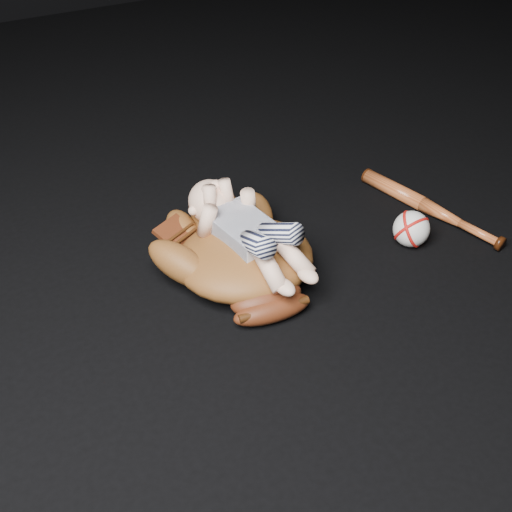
% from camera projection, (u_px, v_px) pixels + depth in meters
% --- Properties ---
extents(baseball_glove, '(0.40, 0.44, 0.13)m').
position_uv_depth(baseball_glove, '(245.00, 253.00, 1.32)').
color(baseball_glove, '#5C3213').
rests_on(baseball_glove, ground).
extents(newborn_baby, '(0.21, 0.38, 0.15)m').
position_uv_depth(newborn_baby, '(252.00, 230.00, 1.29)').
color(newborn_baby, beige).
rests_on(newborn_baby, baseball_glove).
extents(baseball_bat, '(0.12, 0.39, 0.04)m').
position_uv_depth(baseball_bat, '(430.00, 208.00, 1.53)').
color(baseball_bat, '#A64920').
rests_on(baseball_bat, ground).
extents(baseball, '(0.11, 0.11, 0.08)m').
position_uv_depth(baseball, '(411.00, 229.00, 1.42)').
color(baseball, silver).
rests_on(baseball, ground).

